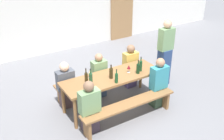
% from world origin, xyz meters
% --- Properties ---
extents(ground_plane, '(24.00, 24.00, 0.00)m').
position_xyz_m(ground_plane, '(0.00, 0.00, 0.00)').
color(ground_plane, slate).
extents(back_wall, '(14.00, 0.20, 3.20)m').
position_xyz_m(back_wall, '(0.00, 3.67, 1.60)').
color(back_wall, silver).
rests_on(back_wall, ground).
extents(wooden_door, '(0.90, 0.06, 2.10)m').
position_xyz_m(wooden_door, '(2.59, 3.53, 1.05)').
color(wooden_door, '#9E7247').
rests_on(wooden_door, ground).
extents(tasting_table, '(2.21, 0.73, 0.75)m').
position_xyz_m(tasting_table, '(0.00, 0.00, 0.67)').
color(tasting_table, olive).
rests_on(tasting_table, ground).
extents(bench_near, '(2.11, 0.30, 0.45)m').
position_xyz_m(bench_near, '(0.00, -0.67, 0.36)').
color(bench_near, olive).
rests_on(bench_near, ground).
extents(bench_far, '(2.11, 0.30, 0.45)m').
position_xyz_m(bench_far, '(0.00, 0.67, 0.36)').
color(bench_far, olive).
rests_on(bench_far, ground).
extents(wine_bottle_0, '(0.08, 0.08, 0.31)m').
position_xyz_m(wine_bottle_0, '(-0.06, -0.06, 0.87)').
color(wine_bottle_0, '#332814').
rests_on(wine_bottle_0, tasting_table).
extents(wine_bottle_1, '(0.07, 0.07, 0.30)m').
position_xyz_m(wine_bottle_1, '(-0.07, -0.28, 0.86)').
color(wine_bottle_1, '#194723').
rests_on(wine_bottle_1, tasting_table).
extents(wine_bottle_2, '(0.07, 0.07, 0.34)m').
position_xyz_m(wine_bottle_2, '(-0.53, -0.05, 0.88)').
color(wine_bottle_2, '#234C2D').
rests_on(wine_bottle_2, tasting_table).
extents(wine_bottle_3, '(0.07, 0.07, 0.34)m').
position_xyz_m(wine_bottle_3, '(0.67, -0.12, 0.88)').
color(wine_bottle_3, '#194723').
rests_on(wine_bottle_3, tasting_table).
extents(wine_bottle_4, '(0.07, 0.07, 0.32)m').
position_xyz_m(wine_bottle_4, '(-0.58, 0.06, 0.86)').
color(wine_bottle_4, '#332814').
rests_on(wine_bottle_4, tasting_table).
extents(wine_bottle_5, '(0.08, 0.08, 0.32)m').
position_xyz_m(wine_bottle_5, '(0.55, -0.18, 0.87)').
color(wine_bottle_5, '#143319').
rests_on(wine_bottle_5, tasting_table).
extents(wine_glass_0, '(0.07, 0.07, 0.18)m').
position_xyz_m(wine_glass_0, '(-0.44, 0.19, 0.88)').
color(wine_glass_0, silver).
rests_on(wine_glass_0, tasting_table).
extents(wine_glass_1, '(0.08, 0.08, 0.18)m').
position_xyz_m(wine_glass_1, '(0.41, -0.04, 0.88)').
color(wine_glass_1, silver).
rests_on(wine_glass_1, tasting_table).
extents(seated_guest_near_0, '(0.40, 0.24, 1.11)m').
position_xyz_m(seated_guest_near_0, '(-0.82, -0.52, 0.53)').
color(seated_guest_near_0, '#41333F').
rests_on(seated_guest_near_0, ground).
extents(seated_guest_near_1, '(0.38, 0.24, 1.16)m').
position_xyz_m(seated_guest_near_1, '(0.87, -0.52, 0.55)').
color(seated_guest_near_1, '#354D37').
rests_on(seated_guest_near_1, ground).
extents(seated_guest_far_0, '(0.38, 0.24, 1.09)m').
position_xyz_m(seated_guest_far_0, '(-0.86, 0.52, 0.51)').
color(seated_guest_far_0, '#564043').
rests_on(seated_guest_far_0, ground).
extents(seated_guest_far_1, '(0.34, 0.24, 1.09)m').
position_xyz_m(seated_guest_far_1, '(-0.03, 0.52, 0.52)').
color(seated_guest_far_1, '#384964').
rests_on(seated_guest_far_1, ground).
extents(seated_guest_far_2, '(0.36, 0.24, 1.12)m').
position_xyz_m(seated_guest_far_2, '(0.85, 0.52, 0.53)').
color(seated_guest_far_2, '#4D406F').
rests_on(seated_guest_far_2, ground).
extents(standing_host, '(0.37, 0.24, 1.69)m').
position_xyz_m(standing_host, '(1.63, 0.17, 0.82)').
color(standing_host, navy).
rests_on(standing_host, ground).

